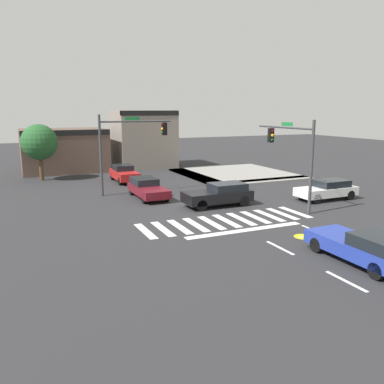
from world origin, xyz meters
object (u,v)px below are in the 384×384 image
(car_white, at_px, (327,189))
(traffic_signal_southeast, at_px, (291,147))
(traffic_signal_northwest, at_px, (129,140))
(car_black, at_px, (220,194))
(car_blue, at_px, (365,247))
(car_red, at_px, (124,173))
(car_maroon, at_px, (147,188))
(roadside_tree, at_px, (39,142))

(car_white, bearing_deg, traffic_signal_southeast, 10.04)
(traffic_signal_northwest, bearing_deg, car_black, -56.17)
(car_blue, bearing_deg, car_red, 9.81)
(car_red, bearing_deg, car_maroon, -1.48)
(car_blue, height_order, car_white, car_blue)
(car_red, xyz_separation_m, roadside_tree, (-6.53, 3.65, 2.64))
(car_maroon, distance_m, car_black, 5.62)
(car_black, height_order, roadside_tree, roadside_tree)
(car_black, bearing_deg, car_blue, 93.07)
(car_red, bearing_deg, car_white, 40.75)
(car_maroon, xyz_separation_m, car_white, (11.27, -5.83, 0.03))
(car_red, bearing_deg, roadside_tree, -119.21)
(car_white, relative_size, car_red, 1.05)
(traffic_signal_northwest, bearing_deg, roadside_tree, 122.74)
(car_maroon, height_order, car_blue, car_blue)
(car_blue, bearing_deg, car_maroon, 14.67)
(car_maroon, relative_size, car_red, 1.09)
(traffic_signal_northwest, height_order, roadside_tree, traffic_signal_northwest)
(car_black, distance_m, roadside_tree, 18.20)
(car_maroon, height_order, car_white, car_white)
(traffic_signal_northwest, bearing_deg, traffic_signal_southeast, -45.89)
(roadside_tree, bearing_deg, car_blue, -68.40)
(roadside_tree, bearing_deg, traffic_signal_northwest, -57.26)
(traffic_signal_southeast, bearing_deg, car_blue, 160.20)
(car_blue, height_order, roadside_tree, roadside_tree)
(car_red, bearing_deg, car_blue, 9.81)
(traffic_signal_southeast, xyz_separation_m, car_maroon, (-7.45, 6.50, -3.16))
(car_maroon, xyz_separation_m, car_black, (3.52, -4.38, 0.08))
(traffic_signal_northwest, distance_m, traffic_signal_southeast, 11.72)
(traffic_signal_southeast, xyz_separation_m, car_black, (-3.94, 2.12, -3.08))
(traffic_signal_northwest, xyz_separation_m, car_white, (11.97, -7.74, -3.31))
(traffic_signal_southeast, height_order, car_black, traffic_signal_southeast)
(car_black, relative_size, roadside_tree, 0.90)
(car_maroon, bearing_deg, car_red, 178.52)
(traffic_signal_northwest, height_order, car_black, traffic_signal_northwest)
(car_white, bearing_deg, car_maroon, -27.33)
(car_white, bearing_deg, car_blue, 54.24)
(traffic_signal_northwest, distance_m, car_blue, 18.61)
(car_red, relative_size, roadside_tree, 0.84)
(car_blue, relative_size, car_red, 1.13)
(car_blue, xyz_separation_m, car_red, (-3.94, 22.80, 0.04))
(traffic_signal_northwest, height_order, car_red, traffic_signal_northwest)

